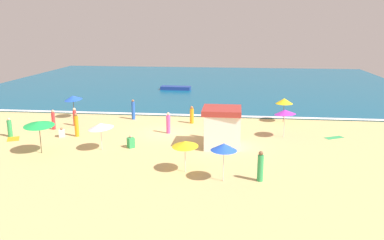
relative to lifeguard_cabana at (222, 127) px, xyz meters
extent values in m
plane|color=#D8B775|center=(-4.57, 3.19, -1.49)|extent=(60.00, 60.00, 0.00)
cube|color=#0F567A|center=(-4.57, 31.19, -1.44)|extent=(60.00, 44.00, 0.10)
cube|color=white|center=(-4.57, 9.49, -1.39)|extent=(57.00, 0.70, 0.01)
cube|color=white|center=(0.00, 0.00, -0.23)|extent=(2.77, 2.75, 2.52)
cube|color=#A5332D|center=(0.00, 0.00, 1.23)|extent=(2.80, 2.77, 0.40)
cylinder|color=#4C3823|center=(5.41, 8.04, -0.39)|extent=(0.05, 0.05, 2.19)
cone|color=yellow|center=(5.41, 8.04, 0.50)|extent=(1.96, 1.96, 0.52)
cylinder|color=#4C3823|center=(-12.56, -2.98, -0.36)|extent=(0.05, 0.05, 2.26)
cone|color=green|center=(-12.56, -2.98, 0.66)|extent=(2.56, 2.57, 0.50)
cylinder|color=silver|center=(-8.55, -1.81, -0.52)|extent=(0.05, 0.05, 1.94)
cone|color=white|center=(-8.55, -1.81, 0.31)|extent=(2.41, 2.39, 0.58)
cylinder|color=#4C3823|center=(-14.54, 7.45, -0.42)|extent=(0.05, 0.05, 2.14)
cone|color=blue|center=(-14.54, 7.45, 0.49)|extent=(2.43, 2.43, 0.60)
cylinder|color=silver|center=(4.89, 2.96, -0.38)|extent=(0.05, 0.05, 2.22)
cone|color=#B733C6|center=(4.89, 2.96, 0.59)|extent=(2.37, 2.36, 0.53)
cylinder|color=silver|center=(0.38, -6.57, -0.38)|extent=(0.05, 0.05, 2.23)
cone|color=blue|center=(0.38, -6.57, 0.58)|extent=(1.64, 1.63, 0.44)
cylinder|color=silver|center=(-2.00, -5.37, -0.53)|extent=(0.05, 0.05, 1.92)
cone|color=yellow|center=(-2.00, -5.37, 0.31)|extent=(1.99, 2.00, 0.46)
cylinder|color=orange|center=(-2.97, 6.65, -0.81)|extent=(0.50, 0.50, 1.36)
sphere|color=#9E6B47|center=(-2.97, 6.65, -0.01)|extent=(0.27, 0.27, 0.27)
cylinder|color=#D84CA5|center=(-4.53, 3.10, -0.73)|extent=(0.46, 0.46, 1.53)
sphere|color=#DBA884|center=(-4.53, 3.10, 0.15)|extent=(0.25, 0.25, 0.25)
cylinder|color=green|center=(-17.05, 0.65, -0.81)|extent=(0.41, 0.41, 1.35)
sphere|color=beige|center=(-17.05, 0.65, -0.04)|extent=(0.23, 0.23, 0.23)
cube|color=green|center=(-6.60, -1.06, -1.11)|extent=(0.64, 0.64, 0.76)
sphere|color=#DBA884|center=(-6.60, -1.06, -0.64)|extent=(0.21, 0.21, 0.21)
cylinder|color=orange|center=(-11.72, 1.33, -0.65)|extent=(0.39, 0.39, 1.68)
sphere|color=#9E6B47|center=(-11.72, 1.33, 0.31)|extent=(0.26, 0.26, 0.26)
cylinder|color=blue|center=(-8.68, 7.55, -0.64)|extent=(0.46, 0.46, 1.70)
sphere|color=#9E6B47|center=(-8.68, 7.55, 0.31)|extent=(0.23, 0.23, 0.23)
cylinder|color=white|center=(-1.35, 2.20, -0.79)|extent=(0.39, 0.39, 1.41)
sphere|color=#DBA884|center=(-1.35, 2.20, 0.02)|extent=(0.23, 0.23, 0.23)
cylinder|color=red|center=(-14.58, 3.19, -0.74)|extent=(0.40, 0.40, 1.49)
sphere|color=#DBA884|center=(-14.58, 3.19, 0.12)|extent=(0.24, 0.24, 0.24)
cylinder|color=green|center=(2.49, -6.34, -0.71)|extent=(0.47, 0.47, 1.57)
sphere|color=brown|center=(2.49, -6.34, 0.20)|extent=(0.26, 0.26, 0.26)
cube|color=white|center=(-12.90, 1.11, -1.20)|extent=(0.59, 0.59, 0.57)
sphere|color=#9E6B47|center=(-12.90, 1.11, -0.82)|extent=(0.21, 0.21, 0.21)
cylinder|color=red|center=(-13.26, 4.62, -0.80)|extent=(0.35, 0.35, 1.37)
sphere|color=beige|center=(-13.26, 4.62, 0.00)|extent=(0.26, 0.26, 0.26)
cube|color=orange|center=(-16.47, 0.03, -1.48)|extent=(1.40, 1.59, 0.01)
cube|color=green|center=(8.90, 3.28, -1.48)|extent=(1.70, 1.29, 0.01)
cube|color=navy|center=(-7.25, 24.53, -1.16)|extent=(4.08, 1.51, 0.46)
camera|label=1|loc=(0.97, -27.76, 7.37)|focal=36.46mm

